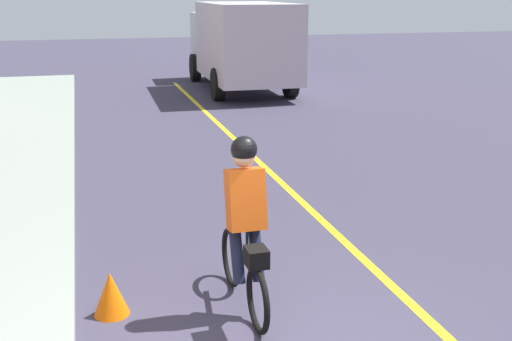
# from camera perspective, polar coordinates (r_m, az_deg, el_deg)

# --- Properties ---
(cyclist_lead) EXTENTS (1.71, 0.37, 1.83)m
(cyclist_lead) POSITION_cam_1_polar(r_m,az_deg,el_deg) (6.39, -0.97, -5.01)
(cyclist_lead) COLOR black
(cyclist_lead) RESTS_ON ground
(box_truck_background) EXTENTS (6.76, 2.66, 2.78)m
(box_truck_background) POSITION_cam_1_polar(r_m,az_deg,el_deg) (21.00, -1.35, 11.34)
(box_truck_background) COLOR #BDB2BE
(box_truck_background) RESTS_ON ground
(traffic_cone_far) EXTENTS (0.36, 0.36, 0.46)m
(traffic_cone_far) POSITION_cam_1_polar(r_m,az_deg,el_deg) (6.74, -12.77, -10.60)
(traffic_cone_far) COLOR #F46307
(traffic_cone_far) RESTS_ON ground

